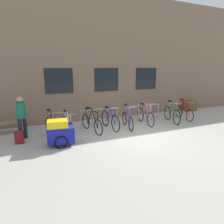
% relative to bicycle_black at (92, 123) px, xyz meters
% --- Properties ---
extents(ground_plane, '(42.00, 42.00, 0.00)m').
position_rel_bicycle_black_xyz_m(ground_plane, '(1.44, -1.32, -0.38)').
color(ground_plane, '#B2ADA0').
extents(storefront_building, '(28.00, 7.30, 6.26)m').
position_rel_bicycle_black_xyz_m(storefront_building, '(1.44, 5.51, 2.75)').
color(storefront_building, '#7A604C').
rests_on(storefront_building, ground).
extents(bike_rack, '(6.57, 0.05, 0.83)m').
position_rel_bicycle_black_xyz_m(bike_rack, '(1.76, 0.58, 0.12)').
color(bike_rack, gray).
rests_on(bike_rack, ground).
extents(bicycle_black, '(0.49, 1.75, 1.08)m').
position_rel_bicycle_black_xyz_m(bicycle_black, '(0.00, 0.00, 0.00)').
color(bicycle_black, black).
rests_on(bicycle_black, ground).
extents(bicycle_white, '(0.44, 1.75, 0.97)m').
position_rel_bicycle_black_xyz_m(bicycle_white, '(-1.00, 0.04, -0.01)').
color(bicycle_white, black).
rests_on(bicycle_white, ground).
extents(bicycle_pink, '(0.44, 1.77, 1.09)m').
position_rel_bicycle_black_xyz_m(bicycle_pink, '(2.74, 0.12, 0.01)').
color(bicycle_pink, black).
rests_on(bicycle_pink, ground).
extents(bicycle_blue, '(0.44, 1.74, 1.04)m').
position_rel_bicycle_black_xyz_m(bicycle_blue, '(0.88, 0.08, 0.02)').
color(bicycle_blue, black).
rests_on(bicycle_blue, ground).
extents(bicycle_purple, '(0.48, 1.62, 1.05)m').
position_rel_bicycle_black_xyz_m(bicycle_purple, '(1.66, -0.10, -0.01)').
color(bicycle_purple, black).
rests_on(bicycle_purple, ground).
extents(bicycle_green, '(0.53, 1.67, 1.05)m').
position_rel_bicycle_black_xyz_m(bicycle_green, '(4.14, -0.12, 0.02)').
color(bicycle_green, black).
rests_on(bicycle_green, ground).
extents(bicycle_red, '(0.46, 1.60, 1.05)m').
position_rel_bicycle_black_xyz_m(bicycle_red, '(5.10, 0.08, -0.01)').
color(bicycle_red, black).
rests_on(bicycle_red, ground).
extents(bicycle_maroon, '(0.45, 1.62, 1.06)m').
position_rel_bicycle_black_xyz_m(bicycle_maroon, '(-1.62, 0.06, 0.00)').
color(bicycle_maroon, black).
rests_on(bicycle_maroon, ground).
extents(bike_trailer, '(1.48, 0.75, 0.93)m').
position_rel_bicycle_black_xyz_m(bike_trailer, '(-1.46, -1.02, 0.10)').
color(bike_trailer, navy).
rests_on(bike_trailer, ground).
extents(wooden_bench, '(1.79, 0.40, 0.47)m').
position_rel_bicycle_black_xyz_m(wooden_bench, '(-3.46, 1.15, -0.03)').
color(wooden_bench, olive).
rests_on(wooden_bench, ground).
extents(person_by_bench, '(0.32, 0.32, 1.63)m').
position_rel_bicycle_black_xyz_m(person_by_bench, '(-2.66, 0.19, 0.56)').
color(person_by_bench, '#1E2338').
rests_on(person_by_bench, ground).
extents(backpack, '(0.31, 0.25, 0.44)m').
position_rel_bicycle_black_xyz_m(backpack, '(-2.79, -0.28, -0.16)').
color(backpack, maroon).
rests_on(backpack, ground).
extents(planter_box, '(0.70, 0.44, 0.60)m').
position_rel_bicycle_black_xyz_m(planter_box, '(6.94, 1.53, -0.08)').
color(planter_box, brown).
rests_on(planter_box, ground).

